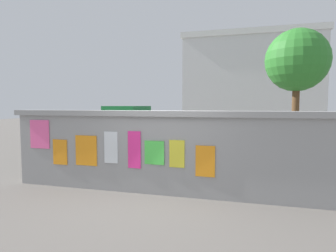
% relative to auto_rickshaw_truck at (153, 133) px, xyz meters
% --- Properties ---
extents(ground, '(60.00, 60.00, 0.00)m').
position_rel_auto_rickshaw_truck_xyz_m(ground, '(1.41, 4.41, -0.90)').
color(ground, '#605B56').
extents(poster_wall, '(7.19, 0.42, 1.76)m').
position_rel_auto_rickshaw_truck_xyz_m(poster_wall, '(1.40, -3.59, 0.01)').
color(poster_wall, '#949494').
rests_on(poster_wall, ground).
extents(auto_rickshaw_truck, '(3.70, 1.77, 1.85)m').
position_rel_auto_rickshaw_truck_xyz_m(auto_rickshaw_truck, '(0.00, 0.00, 0.00)').
color(auto_rickshaw_truck, black).
rests_on(auto_rickshaw_truck, ground).
extents(motorcycle, '(1.88, 0.64, 0.87)m').
position_rel_auto_rickshaw_truck_xyz_m(motorcycle, '(3.25, -2.01, -0.44)').
color(motorcycle, black).
rests_on(motorcycle, ground).
extents(bicycle_near, '(1.71, 0.44, 0.95)m').
position_rel_auto_rickshaw_truck_xyz_m(bicycle_near, '(3.36, 1.58, -0.54)').
color(bicycle_near, black).
rests_on(bicycle_near, ground).
extents(person_walking, '(0.40, 0.40, 1.62)m').
position_rel_auto_rickshaw_truck_xyz_m(person_walking, '(1.02, -2.76, 0.09)').
color(person_walking, '#D83F72').
rests_on(person_walking, ground).
extents(person_bystander, '(0.41, 0.41, 1.62)m').
position_rel_auto_rickshaw_truck_xyz_m(person_bystander, '(4.40, 0.47, 0.09)').
color(person_bystander, '#3F994C').
rests_on(person_bystander, ground).
extents(tree_roadside, '(3.44, 3.44, 6.08)m').
position_rel_auto_rickshaw_truck_xyz_m(tree_roadside, '(5.79, 7.90, 3.43)').
color(tree_roadside, brown).
rests_on(tree_roadside, ground).
extents(building_background, '(12.01, 5.80, 8.26)m').
position_rel_auto_rickshaw_truck_xyz_m(building_background, '(3.48, 18.24, 3.25)').
color(building_background, silver).
rests_on(building_background, ground).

